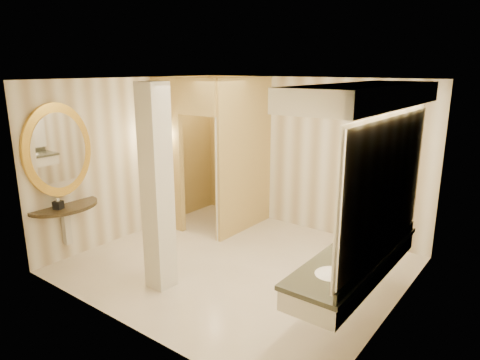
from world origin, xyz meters
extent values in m
plane|color=white|center=(0.00, 0.00, 0.00)|extent=(4.50, 4.50, 0.00)
plane|color=white|center=(0.00, 0.00, 2.70)|extent=(4.50, 4.50, 0.00)
cube|color=white|center=(0.00, 2.00, 1.35)|extent=(4.50, 0.02, 2.70)
cube|color=white|center=(0.00, -2.00, 1.35)|extent=(4.50, 0.02, 2.70)
cube|color=white|center=(-2.25, 0.00, 1.35)|extent=(0.02, 4.00, 2.70)
cube|color=white|center=(2.25, 0.00, 1.35)|extent=(0.02, 4.00, 2.70)
cube|color=#DECD74|center=(-0.80, 1.25, 1.35)|extent=(0.10, 1.50, 2.70)
cube|color=#DECD74|center=(-1.93, 0.50, 1.35)|extent=(0.65, 0.10, 2.70)
cube|color=#DECD74|center=(-1.20, 0.50, 2.40)|extent=(0.80, 0.10, 0.60)
cube|color=beige|center=(-0.96, 0.87, 1.05)|extent=(0.36, 0.76, 2.10)
cylinder|color=#B97D3B|center=(-1.93, 0.43, 1.55)|extent=(0.03, 0.03, 0.30)
cone|color=beige|center=(-1.93, 0.43, 1.75)|extent=(0.14, 0.14, 0.14)
cube|color=beige|center=(1.95, -0.40, 0.73)|extent=(0.60, 2.29, 0.24)
cube|color=black|center=(1.95, -0.40, 0.85)|extent=(0.64, 2.33, 0.05)
cube|color=black|center=(2.23, -0.40, 0.92)|extent=(0.03, 2.29, 0.10)
ellipsoid|color=white|center=(1.95, -1.02, 0.83)|extent=(0.40, 0.44, 0.15)
cylinder|color=#B97D3B|center=(2.15, -1.02, 0.96)|extent=(0.03, 0.03, 0.22)
ellipsoid|color=white|center=(1.95, 0.22, 0.83)|extent=(0.40, 0.44, 0.15)
cylinder|color=#B97D3B|center=(2.15, 0.22, 0.96)|extent=(0.03, 0.03, 0.22)
cube|color=white|center=(2.23, -0.40, 1.70)|extent=(0.03, 2.29, 1.40)
cube|color=beige|center=(1.95, -0.40, 2.59)|extent=(0.75, 2.49, 0.22)
cylinder|color=black|center=(-2.23, -1.40, 0.85)|extent=(1.05, 1.05, 0.05)
cube|color=beige|center=(-2.19, -1.40, 0.55)|extent=(0.10, 0.10, 0.60)
cylinder|color=#E9BB44|center=(-2.21, -1.40, 1.70)|extent=(0.07, 1.05, 1.05)
cylinder|color=white|center=(-2.17, -1.40, 1.70)|extent=(0.02, 0.84, 0.84)
cube|color=beige|center=(-0.45, -1.11, 1.35)|extent=(0.31, 0.31, 2.70)
cube|color=black|center=(-2.08, -1.55, 0.93)|extent=(0.15, 0.15, 0.12)
imported|color=white|center=(-1.10, 1.73, 0.38)|extent=(0.46, 0.76, 0.76)
imported|color=beige|center=(1.91, -0.17, 0.95)|extent=(0.08, 0.08, 0.15)
imported|color=silver|center=(1.96, -0.33, 0.94)|extent=(0.11, 0.11, 0.13)
imported|color=#C6B28C|center=(1.83, -0.15, 0.97)|extent=(0.09, 0.09, 0.20)
camera|label=1|loc=(3.56, -4.66, 2.86)|focal=32.00mm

